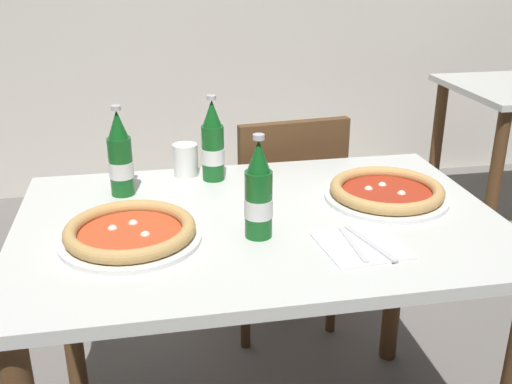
% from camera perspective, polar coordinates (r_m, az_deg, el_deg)
% --- Properties ---
extents(dining_table_main, '(1.20, 0.80, 0.75)m').
position_cam_1_polar(dining_table_main, '(1.55, 0.35, -6.32)').
color(dining_table_main, silver).
rests_on(dining_table_main, ground_plane).
extents(chair_behind_table, '(0.44, 0.44, 0.85)m').
position_cam_1_polar(chair_behind_table, '(2.19, 2.48, -1.88)').
color(chair_behind_table, brown).
rests_on(chair_behind_table, ground_plane).
extents(pizza_margherita_near, '(0.33, 0.33, 0.04)m').
position_cam_1_polar(pizza_margherita_near, '(1.64, 12.27, 0.02)').
color(pizza_margherita_near, white).
rests_on(pizza_margherita_near, dining_table_main).
extents(pizza_marinara_far, '(0.33, 0.33, 0.04)m').
position_cam_1_polar(pizza_marinara_far, '(1.41, -11.83, -3.76)').
color(pizza_marinara_far, white).
rests_on(pizza_marinara_far, dining_table_main).
extents(beer_bottle_left, '(0.07, 0.07, 0.25)m').
position_cam_1_polar(beer_bottle_left, '(1.72, -4.12, 4.47)').
color(beer_bottle_left, '#14591E').
rests_on(beer_bottle_left, dining_table_main).
extents(beer_bottle_center, '(0.07, 0.07, 0.25)m').
position_cam_1_polar(beer_bottle_center, '(1.65, -12.74, 3.16)').
color(beer_bottle_center, '#14591E').
rests_on(beer_bottle_center, dining_table_main).
extents(beer_bottle_right, '(0.07, 0.07, 0.25)m').
position_cam_1_polar(beer_bottle_right, '(1.37, 0.24, -0.26)').
color(beer_bottle_right, '#14591E').
rests_on(beer_bottle_right, dining_table_main).
extents(napkin_with_cutlery, '(0.20, 0.20, 0.01)m').
position_cam_1_polar(napkin_with_cutlery, '(1.38, 9.98, -5.00)').
color(napkin_with_cutlery, white).
rests_on(napkin_with_cutlery, dining_table_main).
extents(paper_cup, '(0.07, 0.07, 0.09)m').
position_cam_1_polar(paper_cup, '(1.78, -6.69, 3.04)').
color(paper_cup, white).
rests_on(paper_cup, dining_table_main).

